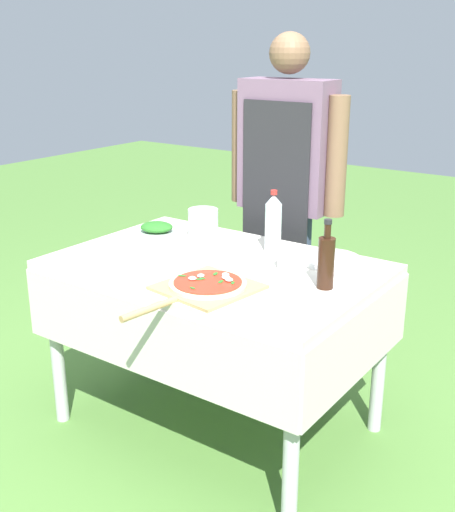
{
  "coord_description": "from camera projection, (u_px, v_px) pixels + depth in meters",
  "views": [
    {
      "loc": [
        1.44,
        -1.94,
        1.58
      ],
      "look_at": [
        0.06,
        0.0,
        0.78
      ],
      "focal_mm": 45.0,
      "sensor_mm": 36.0,
      "label": 1
    }
  ],
  "objects": [
    {
      "name": "pizza_on_peel",
      "position": [
        205.0,
        286.0,
        2.27
      ],
      "size": [
        0.35,
        0.56,
        0.05
      ],
      "rotation": [
        0.0,
        0.0,
        -0.14
      ],
      "color": "tan",
      "rests_on": "prep_table"
    },
    {
      "name": "water_bottle",
      "position": [
        273.0,
        223.0,
        2.64
      ],
      "size": [
        0.07,
        0.07,
        0.27
      ],
      "color": "silver",
      "rests_on": "prep_table"
    },
    {
      "name": "person_cook",
      "position": [
        286.0,
        179.0,
        3.05
      ],
      "size": [
        0.61,
        0.2,
        1.62
      ],
      "rotation": [
        0.0,
        0.0,
        3.15
      ],
      "color": "#333D56",
      "rests_on": "ground"
    },
    {
      "name": "herb_container",
      "position": [
        157.0,
        228.0,
        2.94
      ],
      "size": [
        0.22,
        0.21,
        0.05
      ],
      "rotation": [
        0.0,
        0.0,
        0.46
      ],
      "color": "silver",
      "rests_on": "prep_table"
    },
    {
      "name": "oil_bottle",
      "position": [
        326.0,
        261.0,
        2.26
      ],
      "size": [
        0.06,
        0.06,
        0.25
      ],
      "color": "black",
      "rests_on": "prep_table"
    },
    {
      "name": "sauce_jar",
      "position": [
        289.0,
        261.0,
        2.47
      ],
      "size": [
        0.09,
        0.09,
        0.08
      ],
      "color": "silver",
      "rests_on": "prep_table"
    },
    {
      "name": "plate_stack",
      "position": [
        331.0,
        260.0,
        2.56
      ],
      "size": [
        0.24,
        0.24,
        0.02
      ],
      "color": "white",
      "rests_on": "prep_table"
    },
    {
      "name": "prep_table",
      "position": [
        216.0,
        286.0,
        2.59
      ],
      "size": [
        1.28,
        0.86,
        0.74
      ],
      "color": "beige",
      "rests_on": "ground"
    },
    {
      "name": "mixing_tub",
      "position": [
        203.0,
        225.0,
        2.83
      ],
      "size": [
        0.13,
        0.13,
        0.14
      ],
      "primitive_type": "cylinder",
      "color": "silver",
      "rests_on": "prep_table"
    },
    {
      "name": "ground_plane",
      "position": [
        217.0,
        424.0,
        2.79
      ],
      "size": [
        12.0,
        12.0,
        0.0
      ],
      "primitive_type": "plane",
      "color": "#517F38"
    }
  ]
}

